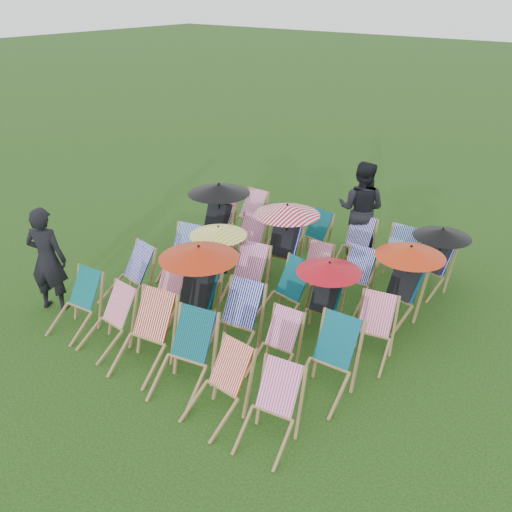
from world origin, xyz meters
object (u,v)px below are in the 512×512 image
Objects in this scene: person_left at (47,259)px; deckchair_29 at (434,259)px; person_rear at (361,209)px; deckchair_5 at (270,410)px; deckchair_0 at (75,304)px.

deckchair_29 is at bearing -162.64° from person_left.
person_left is at bearing 47.06° from person_rear.
person_rear is at bearing 98.77° from deckchair_5.
person_left is at bearing 162.79° from deckchair_0.
deckchair_5 is (3.85, -0.08, 0.00)m from deckchair_0.
person_rear reaches higher than person_left.
person_left is (-4.76, -4.48, 0.28)m from deckchair_29.
deckchair_29 is 0.65× the size of person_left.
deckchair_29 reaches higher than deckchair_5.
person_left reaches higher than deckchair_29.
person_rear is at bearing 173.98° from deckchair_29.
deckchair_5 is at bearing -7.18° from deckchair_0.
deckchair_0 is 6.07m from deckchair_29.
deckchair_29 is at bearing 151.34° from person_rear.
deckchair_5 reaches higher than deckchair_0.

